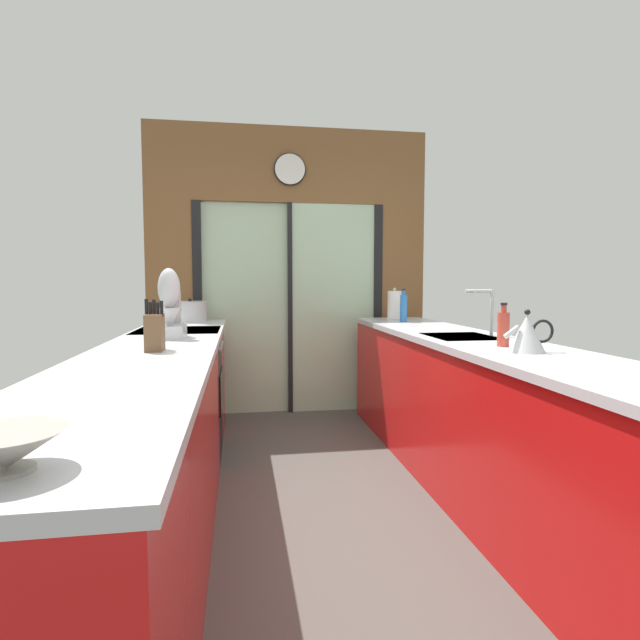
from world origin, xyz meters
TOP-DOWN VIEW (x-y plane):
  - ground_plane at (0.00, 0.60)m, footprint 5.04×7.60m
  - back_wall_unit at (0.00, 2.40)m, footprint 2.64×0.12m
  - left_counter_run at (-0.91, 0.13)m, footprint 0.62×3.80m
  - right_counter_run at (0.91, 0.30)m, footprint 0.62×3.80m
  - sink_faucet at (1.06, 0.55)m, footprint 0.19×0.02m
  - oven_range at (-0.91, 1.25)m, footprint 0.60×0.60m
  - mixing_bowl at (-0.89, -1.42)m, footprint 0.21×0.21m
  - knife_block at (-0.89, 0.17)m, footprint 0.09×0.14m
  - stand_mixer at (-0.89, 0.72)m, footprint 0.17×0.27m
  - stock_pot at (-0.89, 1.97)m, footprint 0.28×0.28m
  - kettle at (0.89, -0.16)m, footprint 0.26×0.18m
  - soap_bottle_near at (0.89, 0.05)m, footprint 0.06×0.06m
  - soap_bottle_far at (0.89, 1.67)m, footprint 0.06×0.06m
  - paper_towel_roll at (0.89, 1.92)m, footprint 0.14×0.14m

SIDE VIEW (x-z plane):
  - ground_plane at x=0.00m, z-range -0.02..0.00m
  - oven_range at x=-0.91m, z-range 0.00..0.92m
  - right_counter_run at x=0.91m, z-range 0.00..0.92m
  - left_counter_run at x=-0.91m, z-range 0.01..0.93m
  - mixing_bowl at x=-0.89m, z-range 0.92..1.00m
  - stock_pot at x=-0.89m, z-range 0.91..1.11m
  - kettle at x=0.89m, z-range 0.91..1.12m
  - knife_block at x=-0.89m, z-range 0.89..1.14m
  - soap_bottle_near at x=0.89m, z-range 0.90..1.13m
  - soap_bottle_far at x=0.89m, z-range 0.90..1.18m
  - paper_towel_roll at x=0.89m, z-range 0.90..1.19m
  - stand_mixer at x=-0.89m, z-range 0.87..1.29m
  - sink_faucet at x=1.06m, z-range 0.97..1.26m
  - back_wall_unit at x=0.00m, z-range 0.17..2.87m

